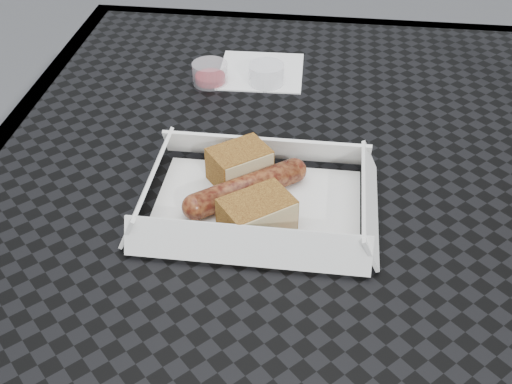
% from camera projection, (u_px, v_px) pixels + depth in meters
% --- Properties ---
extents(patio_table, '(0.80, 0.80, 0.74)m').
position_uv_depth(patio_table, '(309.00, 197.00, 0.83)').
color(patio_table, black).
rests_on(patio_table, ground).
extents(food_tray, '(0.22, 0.15, 0.00)m').
position_uv_depth(food_tray, '(257.00, 207.00, 0.69)').
color(food_tray, white).
rests_on(food_tray, patio_table).
extents(bratwurst, '(0.13, 0.10, 0.03)m').
position_uv_depth(bratwurst, '(246.00, 188.00, 0.69)').
color(bratwurst, brown).
rests_on(bratwurst, food_tray).
extents(bread_near, '(0.08, 0.07, 0.04)m').
position_uv_depth(bread_near, '(239.00, 165.00, 0.71)').
color(bread_near, olive).
rests_on(bread_near, food_tray).
extents(bread_far, '(0.08, 0.08, 0.04)m').
position_uv_depth(bread_far, '(257.00, 214.00, 0.65)').
color(bread_far, olive).
rests_on(bread_far, food_tray).
extents(veg_garnish, '(0.03, 0.03, 0.00)m').
position_uv_depth(veg_garnish, '(309.00, 242.00, 0.64)').
color(veg_garnish, red).
rests_on(veg_garnish, food_tray).
extents(napkin, '(0.12, 0.12, 0.00)m').
position_uv_depth(napkin, '(261.00, 71.00, 0.93)').
color(napkin, white).
rests_on(napkin, patio_table).
extents(condiment_cup_sauce, '(0.05, 0.05, 0.03)m').
position_uv_depth(condiment_cup_sauce, '(210.00, 73.00, 0.90)').
color(condiment_cup_sauce, maroon).
rests_on(condiment_cup_sauce, patio_table).
extents(condiment_cup_empty, '(0.05, 0.05, 0.03)m').
position_uv_depth(condiment_cup_empty, '(266.00, 75.00, 0.90)').
color(condiment_cup_empty, silver).
rests_on(condiment_cup_empty, patio_table).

